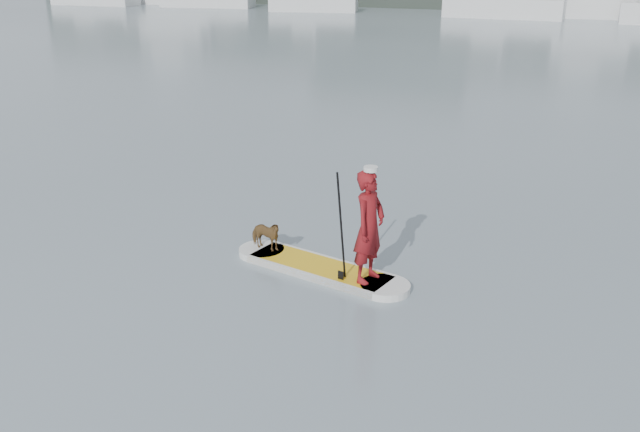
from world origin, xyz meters
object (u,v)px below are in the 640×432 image
(paddler, at_px, (369,227))
(sailboat_d, at_px, (503,5))
(dog, at_px, (265,235))
(sailboat_c, at_px, (313,2))
(paddleboard, at_px, (320,269))

(paddler, bearing_deg, sailboat_d, 17.14)
(dog, height_order, sailboat_c, sailboat_c)
(paddleboard, relative_size, sailboat_d, 0.25)
(dog, relative_size, sailboat_c, 0.06)
(dog, bearing_deg, paddleboard, -93.71)
(paddler, height_order, sailboat_c, sailboat_c)
(paddleboard, height_order, paddler, paddler)
(paddleboard, height_order, sailboat_c, sailboat_c)
(paddleboard, relative_size, dog, 4.96)
(paddler, relative_size, sailboat_d, 0.14)
(sailboat_c, distance_m, sailboat_d, 15.07)
(dog, bearing_deg, sailboat_d, 12.31)
(paddler, distance_m, sailboat_c, 49.71)
(paddleboard, xyz_separation_m, paddler, (0.90, -0.23, 0.96))
(paddler, height_order, sailboat_d, sailboat_d)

